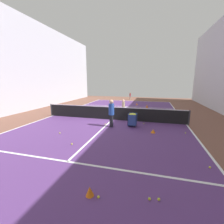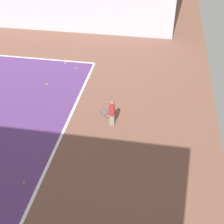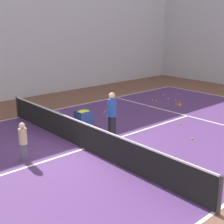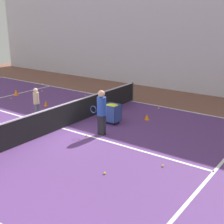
{
  "view_description": "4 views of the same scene",
  "coord_description": "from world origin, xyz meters",
  "px_view_note": "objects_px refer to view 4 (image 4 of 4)",
  "views": [
    {
      "loc": [
        -2.84,
        10.52,
        2.86
      ],
      "look_at": [
        0.0,
        0.0,
        0.6
      ],
      "focal_mm": 24.0,
      "sensor_mm": 36.0,
      "label": 1
    },
    {
      "loc": [
        -8.36,
        -14.46,
        7.36
      ],
      "look_at": [
        0.54,
        -12.93,
        0.59
      ],
      "focal_mm": 50.0,
      "sensor_mm": 36.0,
      "label": 2
    },
    {
      "loc": [
        8.36,
        -6.06,
        4.31
      ],
      "look_at": [
        -0.42,
        1.7,
        0.95
      ],
      "focal_mm": 50.0,
      "sensor_mm": 36.0,
      "label": 3
    },
    {
      "loc": [
        8.36,
        8.57,
        4.4
      ],
      "look_at": [
        -1.69,
        1.26,
        0.5
      ],
      "focal_mm": 50.0,
      "sensor_mm": 36.0,
      "label": 4
    }
  ],
  "objects_px": {
    "child_midcourt": "(36,100)",
    "tennis_net": "(62,116)",
    "training_cone_1": "(16,92)",
    "ball_cart": "(112,110)",
    "coach_at_net": "(101,110)"
  },
  "relations": [
    {
      "from": "child_midcourt",
      "to": "training_cone_1",
      "type": "xyz_separation_m",
      "value": [
        -1.85,
        -3.91,
        -0.57
      ]
    },
    {
      "from": "tennis_net",
      "to": "coach_at_net",
      "type": "bearing_deg",
      "value": 103.82
    },
    {
      "from": "child_midcourt",
      "to": "training_cone_1",
      "type": "height_order",
      "value": "child_midcourt"
    },
    {
      "from": "coach_at_net",
      "to": "training_cone_1",
      "type": "bearing_deg",
      "value": -15.24
    },
    {
      "from": "tennis_net",
      "to": "training_cone_1",
      "type": "relative_size",
      "value": 30.56
    },
    {
      "from": "coach_at_net",
      "to": "child_midcourt",
      "type": "bearing_deg",
      "value": -2.06
    },
    {
      "from": "tennis_net",
      "to": "ball_cart",
      "type": "relative_size",
      "value": 12.52
    },
    {
      "from": "ball_cart",
      "to": "training_cone_1",
      "type": "distance_m",
      "value": 7.24
    },
    {
      "from": "child_midcourt",
      "to": "tennis_net",
      "type": "bearing_deg",
      "value": -0.02
    },
    {
      "from": "tennis_net",
      "to": "ball_cart",
      "type": "xyz_separation_m",
      "value": [
        -1.69,
        1.26,
        0.08
      ]
    },
    {
      "from": "ball_cart",
      "to": "training_cone_1",
      "type": "xyz_separation_m",
      "value": [
        -0.63,
        -7.2,
        -0.42
      ]
    },
    {
      "from": "child_midcourt",
      "to": "ball_cart",
      "type": "distance_m",
      "value": 3.51
    },
    {
      "from": "ball_cart",
      "to": "coach_at_net",
      "type": "bearing_deg",
      "value": 19.0
    },
    {
      "from": "tennis_net",
      "to": "coach_at_net",
      "type": "height_order",
      "value": "coach_at_net"
    },
    {
      "from": "coach_at_net",
      "to": "child_midcourt",
      "type": "height_order",
      "value": "coach_at_net"
    }
  ]
}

